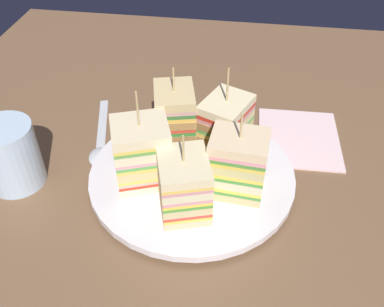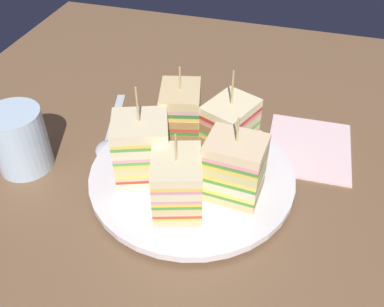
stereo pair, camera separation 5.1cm
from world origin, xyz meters
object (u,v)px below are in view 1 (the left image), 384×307
(plate, at_px, (192,176))
(sandwich_wedge_4, at_px, (142,153))
(sandwich_wedge_1, at_px, (237,164))
(chip_pile, at_px, (200,162))
(sandwich_wedge_2, at_px, (225,127))
(spoon, at_px, (100,148))
(sandwich_wedge_0, at_px, (187,185))
(napkin, at_px, (299,137))
(sandwich_wedge_3, at_px, (175,119))
(drinking_glass, at_px, (12,159))

(plate, xyz_separation_m, sandwich_wedge_4, (0.02, -0.05, 0.05))
(sandwich_wedge_1, distance_m, chip_pile, 0.06)
(sandwich_wedge_4, bearing_deg, chip_pile, 6.68)
(plate, distance_m, sandwich_wedge_2, 0.07)
(spoon, bearing_deg, sandwich_wedge_2, 77.05)
(plate, xyz_separation_m, sandwich_wedge_1, (0.02, 0.05, 0.05))
(sandwich_wedge_0, height_order, napkin, sandwich_wedge_0)
(sandwich_wedge_2, height_order, napkin, sandwich_wedge_2)
(plate, xyz_separation_m, spoon, (-0.04, -0.13, -0.01))
(sandwich_wedge_1, height_order, chip_pile, sandwich_wedge_1)
(sandwich_wedge_4, relative_size, napkin, 0.96)
(sandwich_wedge_2, height_order, spoon, sandwich_wedge_2)
(sandwich_wedge_0, relative_size, sandwich_wedge_2, 0.86)
(sandwich_wedge_1, height_order, sandwich_wedge_2, sandwich_wedge_2)
(sandwich_wedge_4, bearing_deg, sandwich_wedge_1, -20.29)
(sandwich_wedge_3, bearing_deg, plate, 16.85)
(spoon, relative_size, napkin, 1.22)
(sandwich_wedge_1, xyz_separation_m, spoon, (-0.06, -0.19, -0.05))
(sandwich_wedge_1, distance_m, sandwich_wedge_3, 0.11)
(sandwich_wedge_1, relative_size, spoon, 0.68)
(spoon, xyz_separation_m, napkin, (-0.07, 0.27, -0.00))
(sandwich_wedge_4, xyz_separation_m, spoon, (-0.06, -0.08, -0.05))
(sandwich_wedge_1, relative_size, napkin, 0.83)
(sandwich_wedge_3, relative_size, chip_pile, 1.44)
(sandwich_wedge_2, relative_size, sandwich_wedge_3, 1.06)
(plate, height_order, drinking_glass, drinking_glass)
(sandwich_wedge_4, distance_m, chip_pile, 0.08)
(plate, xyz_separation_m, sandwich_wedge_0, (0.06, 0.00, 0.04))
(spoon, bearing_deg, sandwich_wedge_3, 79.91)
(plate, distance_m, napkin, 0.17)
(sandwich_wedge_1, bearing_deg, sandwich_wedge_3, -35.41)
(chip_pile, xyz_separation_m, drinking_glass, (0.04, -0.22, 0.01))
(chip_pile, relative_size, napkin, 0.61)
(plate, height_order, sandwich_wedge_3, sandwich_wedge_3)
(sandwich_wedge_0, bearing_deg, plate, -14.17)
(drinking_glass, bearing_deg, plate, 97.85)
(napkin, bearing_deg, sandwich_wedge_4, -56.32)
(sandwich_wedge_0, bearing_deg, drinking_glass, 65.32)
(sandwich_wedge_2, relative_size, napkin, 0.93)
(plate, relative_size, sandwich_wedge_0, 2.45)
(chip_pile, distance_m, spoon, 0.15)
(sandwich_wedge_1, bearing_deg, drinking_glass, 6.63)
(sandwich_wedge_2, relative_size, chip_pile, 1.53)
(plate, xyz_separation_m, sandwich_wedge_3, (-0.05, -0.03, 0.05))
(plate, bearing_deg, sandwich_wedge_4, -69.71)
(sandwich_wedge_3, relative_size, drinking_glass, 1.37)
(plate, relative_size, sandwich_wedge_2, 2.10)
(sandwich_wedge_3, bearing_deg, sandwich_wedge_1, 36.33)
(sandwich_wedge_0, distance_m, spoon, 0.18)
(plate, distance_m, drinking_glass, 0.22)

